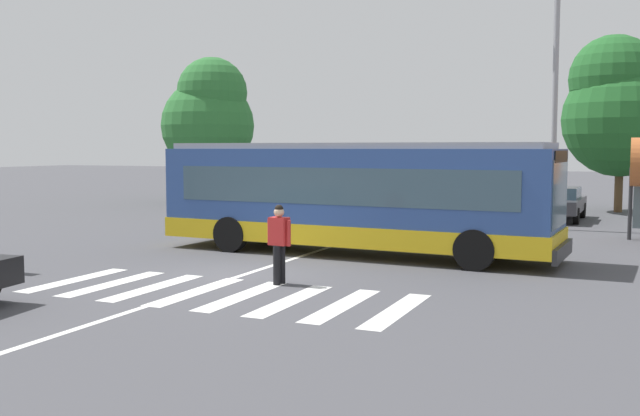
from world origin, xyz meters
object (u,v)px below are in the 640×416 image
(parked_car_blue, at_px, (430,198))
(background_tree_left, at_px, (209,116))
(city_transit_bus, at_px, (354,197))
(parked_car_white, at_px, (375,196))
(pedestrian_crossing_street, at_px, (279,240))
(parked_car_charcoal, at_px, (558,201))
(parked_car_champagne, at_px, (494,200))
(twin_arm_street_lamp, at_px, (556,67))
(background_tree_right, at_px, (619,107))

(parked_car_blue, relative_size, background_tree_left, 0.59)
(city_transit_bus, xyz_separation_m, parked_car_white, (-3.72, 12.27, -0.82))
(pedestrian_crossing_street, relative_size, parked_car_charcoal, 0.38)
(parked_car_champagne, relative_size, twin_arm_street_lamp, 0.49)
(parked_car_blue, xyz_separation_m, twin_arm_street_lamp, (5.48, -3.66, 5.00))
(background_tree_left, bearing_deg, pedestrian_crossing_street, -54.02)
(twin_arm_street_lamp, relative_size, background_tree_right, 1.18)
(parked_car_charcoal, bearing_deg, twin_arm_street_lamp, -87.96)
(pedestrian_crossing_street, relative_size, background_tree_right, 0.22)
(city_transit_bus, xyz_separation_m, twin_arm_street_lamp, (4.35, 8.46, 4.18))
(parked_car_charcoal, bearing_deg, background_tree_left, 172.33)
(parked_car_white, xyz_separation_m, twin_arm_street_lamp, (8.07, -3.81, 5.00))
(pedestrian_crossing_street, relative_size, parked_car_white, 0.38)
(city_transit_bus, height_order, parked_car_champagne, city_transit_bus)
(parked_car_white, relative_size, background_tree_left, 0.59)
(city_transit_bus, distance_m, parked_car_charcoal, 12.73)
(parked_car_white, distance_m, background_tree_right, 11.70)
(city_transit_bus, height_order, background_tree_right, background_tree_right)
(pedestrian_crossing_street, height_order, parked_car_champagne, pedestrian_crossing_street)
(parked_car_blue, relative_size, parked_car_champagne, 0.99)
(parked_car_white, relative_size, background_tree_right, 0.57)
(parked_car_white, height_order, background_tree_left, background_tree_left)
(background_tree_left, distance_m, background_tree_right, 20.22)
(twin_arm_street_lamp, bearing_deg, pedestrian_crossing_street, -107.75)
(parked_car_white, height_order, parked_car_blue, same)
(parked_car_blue, height_order, twin_arm_street_lamp, twin_arm_street_lamp)
(parked_car_blue, relative_size, twin_arm_street_lamp, 0.48)
(background_tree_right, bearing_deg, parked_car_white, -155.13)
(pedestrian_crossing_street, distance_m, parked_car_white, 17.46)
(pedestrian_crossing_street, distance_m, background_tree_left, 23.97)
(parked_car_charcoal, bearing_deg, pedestrian_crossing_street, -103.78)
(parked_car_charcoal, bearing_deg, parked_car_champagne, -176.69)
(parked_car_blue, distance_m, background_tree_right, 9.66)
(city_transit_bus, height_order, pedestrian_crossing_street, city_transit_bus)
(parked_car_champagne, xyz_separation_m, twin_arm_street_lamp, (2.65, -3.37, 5.00))
(parked_car_blue, bearing_deg, background_tree_right, 32.87)
(parked_car_blue, bearing_deg, parked_car_white, 176.78)
(pedestrian_crossing_street, height_order, parked_car_charcoal, pedestrian_crossing_street)
(city_transit_bus, height_order, twin_arm_street_lamp, twin_arm_street_lamp)
(parked_car_champagne, relative_size, background_tree_left, 0.60)
(pedestrian_crossing_street, distance_m, parked_car_charcoal, 17.24)
(parked_car_blue, xyz_separation_m, background_tree_right, (7.39, 4.78, 3.98))
(parked_car_blue, bearing_deg, pedestrian_crossing_street, -85.79)
(parked_car_champagne, bearing_deg, parked_car_blue, 174.15)
(parked_car_champagne, xyz_separation_m, background_tree_left, (-15.50, 2.57, 3.85))
(pedestrian_crossing_street, bearing_deg, city_transit_bus, 91.44)
(pedestrian_crossing_street, xyz_separation_m, parked_car_charcoal, (4.11, 16.75, -0.20))
(background_tree_right, bearing_deg, parked_car_blue, -147.13)
(parked_car_champagne, xyz_separation_m, background_tree_right, (4.57, 5.06, 3.98))
(parked_car_white, bearing_deg, background_tree_right, 24.87)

